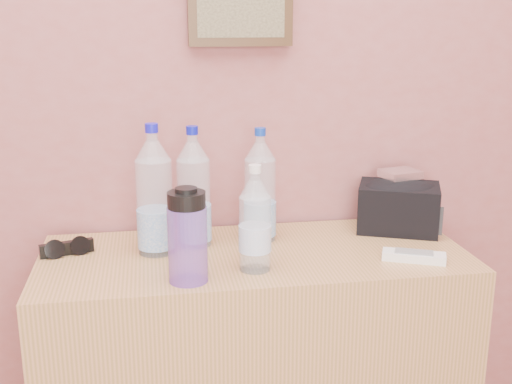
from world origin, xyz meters
TOP-DOWN VIEW (x-y plane):
  - picture_frame at (0.13, 1.98)m, footprint 0.30×0.03m
  - dresser at (0.13, 1.74)m, footprint 1.17×0.49m
  - pet_large_a at (-0.14, 1.78)m, footprint 0.10×0.10m
  - pet_large_b at (-0.03, 1.83)m, footprint 0.09×0.09m
  - pet_large_c at (0.16, 1.84)m, footprint 0.09×0.09m
  - pet_small at (0.11, 1.62)m, footprint 0.08×0.08m
  - nalgene_bottle at (-0.06, 1.57)m, footprint 0.10×0.10m
  - sunglasses at (-0.38, 1.81)m, footprint 0.15×0.09m
  - ac_remote at (0.54, 1.61)m, footprint 0.17×0.11m
  - toiletry_bag at (0.59, 1.86)m, footprint 0.28×0.25m
  - foil_packet at (0.60, 1.88)m, footprint 0.12×0.11m

SIDE VIEW (x-z plane):
  - dresser at x=0.13m, z-range 0.00..0.73m
  - ac_remote at x=0.54m, z-range 0.73..0.75m
  - sunglasses at x=-0.38m, z-range 0.73..0.77m
  - toiletry_bag at x=0.59m, z-range 0.73..0.89m
  - nalgene_bottle at x=-0.06m, z-range 0.73..0.97m
  - pet_small at x=0.11m, z-range 0.71..0.99m
  - pet_large_c at x=0.16m, z-range 0.71..1.04m
  - pet_large_b at x=-0.03m, z-range 0.71..1.05m
  - pet_large_a at x=-0.14m, z-range 0.71..1.07m
  - foil_packet at x=0.60m, z-range 0.89..0.91m
  - picture_frame at x=0.13m, z-range 1.27..1.52m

